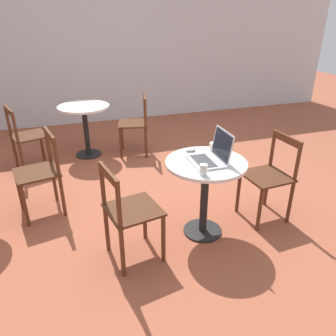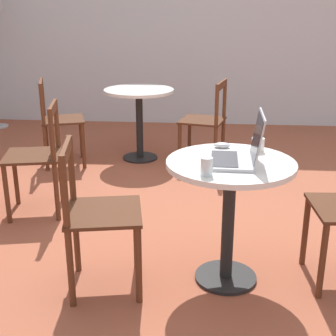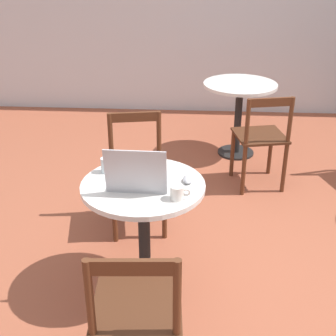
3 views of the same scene
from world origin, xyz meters
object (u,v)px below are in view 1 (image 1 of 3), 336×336
object	(u,v)px
chair_near_back	(129,213)
cafe_table_mid	(85,117)
mouse	(191,150)
laptop	(211,156)
mug	(213,147)
cafe_table_near	(205,178)
chair_near_front	(270,177)
chair_mid_front	(136,124)
chair_far_front	(41,173)
drinking_glass	(203,170)
chair_mid_back	(26,138)

from	to	relation	value
chair_near_back	cafe_table_mid	bearing A→B (deg)	2.53
cafe_table_mid	mouse	bearing A→B (deg)	-158.42
cafe_table_mid	laptop	bearing A→B (deg)	-159.18
mouse	mug	distance (m)	0.21
chair_near_back	mouse	size ratio (longest dim) A/B	8.54
cafe_table_near	chair_near_front	size ratio (longest dim) A/B	0.86
mug	mouse	bearing A→B (deg)	76.10
mouse	cafe_table_near	bearing A→B (deg)	-170.67
cafe_table_mid	laptop	size ratio (longest dim) A/B	2.16
cafe_table_mid	mouse	xyz separation A→B (m)	(-2.00, -0.79, 0.18)
chair_mid_front	chair_far_front	xyz separation A→B (m)	(-1.24, 1.26, 0.00)
cafe_table_mid	chair_mid_front	size ratio (longest dim) A/B	0.86
chair_near_front	mouse	size ratio (longest dim) A/B	8.54
mouse	mug	world-z (taller)	mug
chair_near_front	drinking_glass	world-z (taller)	chair_near_front
laptop	chair_mid_front	bearing A→B (deg)	4.72
mug	chair_mid_back	bearing A→B (deg)	44.57
cafe_table_near	mug	distance (m)	0.33
cafe_table_near	chair_near_back	bearing A→B (deg)	100.52
chair_near_back	drinking_glass	size ratio (longest dim) A/B	9.29
chair_mid_front	mouse	size ratio (longest dim) A/B	8.54
chair_mid_front	cafe_table_mid	bearing A→B (deg)	76.68
chair_near_front	laptop	bearing A→B (deg)	95.60
chair_near_back	mug	xyz separation A→B (m)	(0.34, -0.89, 0.33)
chair_far_front	mouse	bearing A→B (deg)	-113.44
cafe_table_near	chair_near_front	xyz separation A→B (m)	(0.05, -0.72, -0.13)
chair_mid_back	chair_near_back	bearing A→B (deg)	-157.60
cafe_table_near	chair_mid_back	distance (m)	2.57
chair_far_front	laptop	xyz separation A→B (m)	(-0.87, -1.44, 0.34)
chair_far_front	drinking_glass	world-z (taller)	chair_far_front
chair_mid_front	chair_near_front	bearing A→B (deg)	-157.21
cafe_table_near	laptop	xyz separation A→B (m)	(-0.02, -0.03, 0.22)
chair_near_back	chair_far_front	xyz separation A→B (m)	(0.98, 0.68, 0.00)
chair_near_back	chair_mid_back	distance (m)	2.31
cafe_table_near	chair_far_front	world-z (taller)	chair_far_front
cafe_table_mid	chair_far_front	bearing A→B (deg)	157.76
chair_near_front	mug	bearing A→B (deg)	74.18
drinking_glass	chair_near_back	bearing A→B (deg)	80.70
chair_near_back	chair_far_front	distance (m)	1.19
laptop	mug	bearing A→B (deg)	-30.13
chair_mid_front	chair_far_front	size ratio (longest dim) A/B	1.00
chair_far_front	mouse	xyz separation A→B (m)	(-0.59, -1.36, 0.31)
mouse	chair_mid_front	bearing A→B (deg)	3.14
laptop	mug	xyz separation A→B (m)	(0.22, -0.13, -0.02)
chair_near_back	chair_mid_front	distance (m)	2.30
chair_near_back	mug	size ratio (longest dim) A/B	7.85
chair_near_front	drinking_glass	xyz separation A→B (m)	(-0.28, 0.85, 0.34)
cafe_table_near	chair_near_back	distance (m)	0.75
chair_near_front	mug	size ratio (longest dim) A/B	7.85
chair_mid_front	laptop	xyz separation A→B (m)	(-2.11, -0.17, 0.34)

